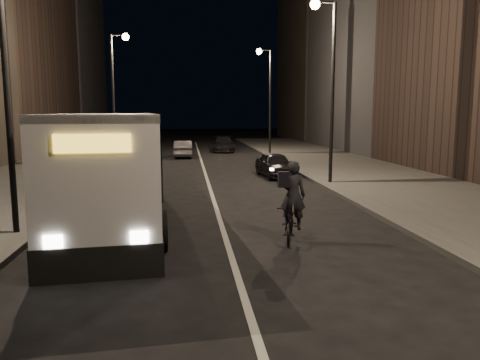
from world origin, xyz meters
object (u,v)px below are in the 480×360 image
object	(u,v)px
cyclist_on_bicycle	(291,215)
car_near	(275,165)
streetlight_left_near	(14,33)
car_mid	(183,149)
streetlight_right_mid	(327,67)
city_bus	(113,161)
car_far	(224,144)
streetlight_left_far	(117,81)
streetlight_right_far	(267,87)

from	to	relation	value
cyclist_on_bicycle	car_near	bearing A→B (deg)	96.52
streetlight_left_near	car_mid	distance (m)	23.56
streetlight_right_mid	cyclist_on_bicycle	distance (m)	10.92
cyclist_on_bicycle	city_bus	bearing A→B (deg)	159.69
cyclist_on_bicycle	streetlight_right_mid	bearing A→B (deg)	83.71
car_near	streetlight_right_mid	bearing A→B (deg)	-66.39
streetlight_left_near	car_far	size ratio (longest dim) A/B	1.80
streetlight_left_far	streetlight_left_near	bearing A→B (deg)	-90.00
car_near	car_mid	world-z (taller)	car_near
car_far	streetlight_right_mid	bearing A→B (deg)	-78.38
streetlight_right_mid	car_far	xyz separation A→B (m)	(-3.16, 19.59, -4.71)
streetlight_right_mid	city_bus	xyz separation A→B (m)	(-8.71, -5.55, -3.56)
car_near	car_far	bearing A→B (deg)	89.45
streetlight_right_far	car_near	size ratio (longest dim) A/B	2.17
car_mid	car_far	distance (m)	5.97
car_near	car_far	world-z (taller)	car_far
streetlight_left_far	car_far	bearing A→B (deg)	51.94
car_near	streetlight_left_near	bearing A→B (deg)	-134.28
car_near	cyclist_on_bicycle	bearing A→B (deg)	-104.34
streetlight_right_far	city_bus	world-z (taller)	streetlight_right_far
city_bus	streetlight_right_far	bearing A→B (deg)	62.51
streetlight_left_near	car_far	world-z (taller)	streetlight_left_near
streetlight_right_mid	car_mid	xyz separation A→B (m)	(-6.59, 14.71, -4.73)
streetlight_right_far	car_mid	distance (m)	8.22
car_near	car_mid	xyz separation A→B (m)	(-4.86, 11.60, -0.01)
car_mid	car_far	world-z (taller)	car_far
streetlight_left_far	car_mid	xyz separation A→B (m)	(4.07, 4.71, -4.73)
streetlight_left_far	car_far	size ratio (longest dim) A/B	1.80
car_mid	city_bus	bearing A→B (deg)	84.70
streetlight_right_far	streetlight_left_near	xyz separation A→B (m)	(-10.66, -24.00, 0.00)
car_far	streetlight_left_near	bearing A→B (deg)	-102.75
streetlight_right_far	car_mid	size ratio (longest dim) A/B	2.13
streetlight_right_far	car_near	bearing A→B (deg)	-97.65
streetlight_left_far	car_mid	bearing A→B (deg)	49.19
car_near	car_far	xyz separation A→B (m)	(-1.42, 16.48, 0.02)
cyclist_on_bicycle	car_mid	world-z (taller)	cyclist_on_bicycle
city_bus	car_mid	distance (m)	20.40
city_bus	streetlight_left_near	bearing A→B (deg)	-134.07
cyclist_on_bicycle	car_near	distance (m)	12.44
streetlight_right_mid	cyclist_on_bicycle	world-z (taller)	streetlight_right_mid
streetlight_left_near	car_far	bearing A→B (deg)	74.78
city_bus	car_mid	xyz separation A→B (m)	(2.11, 20.26, -1.18)
streetlight_left_near	car_near	size ratio (longest dim) A/B	2.17
streetlight_left_far	streetlight_right_far	bearing A→B (deg)	29.36
streetlight_right_mid	streetlight_left_near	bearing A→B (deg)	-143.12
streetlight_right_mid	car_mid	world-z (taller)	streetlight_right_mid
streetlight_left_far	car_mid	distance (m)	7.82
city_bus	cyclist_on_bicycle	distance (m)	6.32
streetlight_left_far	city_bus	xyz separation A→B (m)	(1.96, -15.55, -3.56)
streetlight_right_far	streetlight_left_far	bearing A→B (deg)	-150.64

